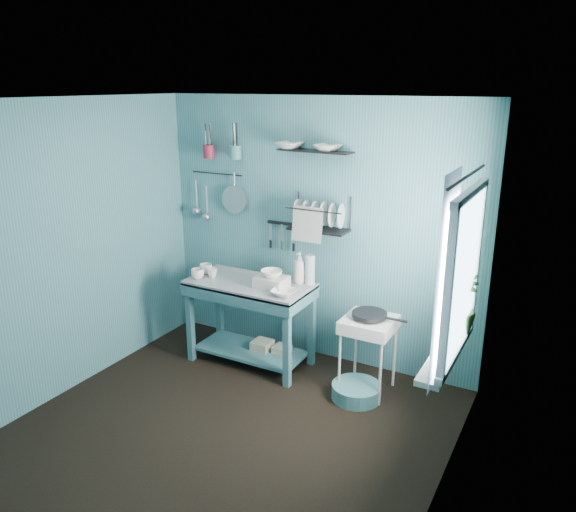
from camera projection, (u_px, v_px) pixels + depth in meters
The scene contains 36 objects.
floor at pixel (231, 429), 4.41m from camera, with size 3.20×3.20×0.00m, color black.
ceiling at pixel (219, 99), 3.67m from camera, with size 3.20×3.20×0.00m, color silver.
wall_back at pixel (316, 232), 5.30m from camera, with size 3.20×3.20×0.00m, color #3E747E.
wall_front at pixel (53, 368), 2.78m from camera, with size 3.20×3.20×0.00m, color #3E747E.
wall_left at pixel (70, 249), 4.77m from camera, with size 3.00×3.00×0.00m, color #3E747E.
wall_right at pixel (449, 323), 3.31m from camera, with size 3.00×3.00×0.00m, color #3E747E.
work_counter at pixel (250, 323), 5.35m from camera, with size 1.16×0.58×0.82m, color #316068.
mug_left at pixel (197, 274), 5.30m from camera, with size 0.12×0.12×0.10m, color white.
mug_mid at pixel (212, 273), 5.34m from camera, with size 0.10×0.10×0.09m, color white.
mug_right at pixel (206, 269), 5.45m from camera, with size 0.12×0.12×0.10m, color white.
wash_tub at pixel (271, 282), 5.09m from camera, with size 0.28×0.22×0.10m, color beige.
tub_bowl at pixel (271, 274), 5.06m from camera, with size 0.20×0.20×0.06m, color white.
soap_bottle at pixel (299, 268), 5.16m from camera, with size 0.12×0.12×0.30m, color beige.
water_bottle at pixel (310, 270), 5.14m from camera, with size 0.09×0.09×0.28m, color silver.
counter_bowl at pixel (284, 293), 4.89m from camera, with size 0.22×0.22×0.05m, color white.
hotplate_stand at pixel (368, 355), 4.87m from camera, with size 0.43×0.43×0.68m, color beige.
frying_pan at pixel (369, 314), 4.76m from camera, with size 0.30×0.30×0.04m, color black.
knife_strip at pixel (282, 223), 5.42m from camera, with size 0.32×0.02×0.03m, color black.
dish_rack at pixel (319, 213), 5.09m from camera, with size 0.55×0.24×0.32m, color black.
upper_shelf at pixel (315, 151), 4.98m from camera, with size 0.70×0.18×0.01m, color black.
shelf_bowl_left at pixel (289, 142), 5.07m from camera, with size 0.23×0.23×0.06m, color white.
shelf_bowl_right at pixel (328, 152), 4.92m from camera, with size 0.23×0.23×0.06m, color white.
utensil_cup_magenta at pixel (209, 152), 5.55m from camera, with size 0.11×0.11×0.13m, color maroon.
utensil_cup_teal at pixel (236, 152), 5.40m from camera, with size 0.11×0.11×0.13m, color teal.
colander at pixel (234, 200), 5.59m from camera, with size 0.28×0.28×0.03m, color #9FA1A7.
ladle_outer at pixel (196, 194), 5.82m from camera, with size 0.01×0.01×0.30m, color #9FA1A7.
ladle_inner at pixel (207, 200), 5.77m from camera, with size 0.01×0.01×0.30m, color #9FA1A7.
hook_rail at pixel (217, 174), 5.64m from camera, with size 0.01×0.01×0.60m, color black.
window_glass at pixel (465, 276), 3.65m from camera, with size 1.10×1.10×0.00m, color white.
windowsill at pixel (445, 355), 3.86m from camera, with size 0.16×0.95×0.04m, color beige.
curtain at pixel (445, 281), 3.41m from camera, with size 1.35×1.35×0.00m, color white.
curtain_rod at pixel (468, 176), 3.48m from camera, with size 0.02×0.02×1.05m, color black.
potted_plant at pixel (456, 304), 4.04m from camera, with size 0.28×0.28×0.50m, color #346327.
storage_tin_large at pixel (262, 351), 5.44m from camera, with size 0.18×0.18×0.22m, color gray.
storage_tin_small at pixel (282, 356), 5.38m from camera, with size 0.15×0.15×0.20m, color gray.
floor_basin at pixel (356, 391), 4.82m from camera, with size 0.42×0.42×0.13m, color teal.
Camera 1 is at (2.22, -3.13, 2.61)m, focal length 35.00 mm.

